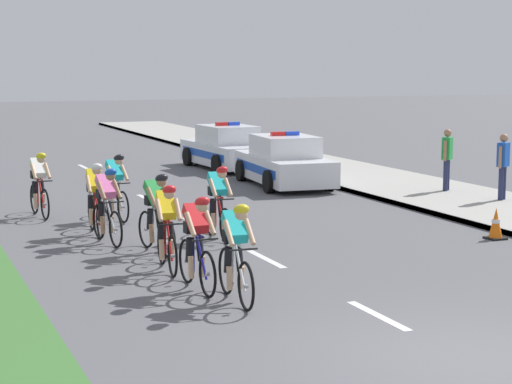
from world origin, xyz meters
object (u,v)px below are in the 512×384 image
(traffic_cone_near, at_px, (496,224))
(cyclist_fourth, at_px, (156,211))
(spectator_closest, at_px, (447,155))
(cyclist_second, at_px, (197,241))
(cyclist_eighth, at_px, (116,186))
(police_car_nearest, at_px, (284,163))
(cyclist_third, at_px, (167,226))
(cyclist_ninth, at_px, (39,183))
(cyclist_seventh, at_px, (95,197))
(cyclist_sixth, at_px, (218,201))
(spectator_middle, at_px, (503,162))
(cyclist_lead, at_px, (236,251))
(cyclist_fifth, at_px, (107,204))
(police_car_second, at_px, (227,149))

(traffic_cone_near, bearing_deg, cyclist_fourth, 168.42)
(cyclist_fourth, distance_m, spectator_closest, 10.32)
(cyclist_second, distance_m, cyclist_eighth, 6.83)
(police_car_nearest, bearing_deg, cyclist_third, -124.71)
(cyclist_ninth, bearing_deg, police_car_nearest, 20.27)
(traffic_cone_near, bearing_deg, cyclist_eighth, 141.52)
(cyclist_second, height_order, cyclist_seventh, same)
(cyclist_fourth, height_order, cyclist_ninth, same)
(cyclist_sixth, relative_size, cyclist_ninth, 1.00)
(cyclist_eighth, relative_size, cyclist_ninth, 1.00)
(cyclist_third, height_order, police_car_nearest, police_car_nearest)
(cyclist_second, relative_size, cyclist_third, 1.00)
(cyclist_ninth, height_order, spectator_closest, spectator_closest)
(cyclist_fourth, height_order, cyclist_sixth, same)
(cyclist_eighth, height_order, cyclist_ninth, same)
(cyclist_second, height_order, cyclist_eighth, same)
(cyclist_seventh, distance_m, spectator_closest, 10.28)
(cyclist_second, bearing_deg, police_car_nearest, 59.28)
(traffic_cone_near, height_order, spectator_middle, spectator_middle)
(cyclist_seventh, bearing_deg, cyclist_fourth, -73.33)
(traffic_cone_near, height_order, spectator_closest, spectator_closest)
(cyclist_seventh, xyz_separation_m, cyclist_eighth, (0.82, 1.62, 0.00))
(cyclist_second, height_order, spectator_closest, spectator_closest)
(traffic_cone_near, relative_size, spectator_middle, 0.38)
(cyclist_third, xyz_separation_m, cyclist_ninth, (-1.12, 6.43, 0.00))
(spectator_closest, bearing_deg, cyclist_second, -143.13)
(cyclist_third, bearing_deg, cyclist_lead, -81.77)
(cyclist_eighth, relative_size, spectator_middle, 1.03)
(cyclist_lead, distance_m, traffic_cone_near, 7.11)
(cyclist_fifth, bearing_deg, cyclist_second, -84.04)
(traffic_cone_near, bearing_deg, cyclist_second, -167.00)
(cyclist_seventh, height_order, police_car_second, police_car_second)
(cyclist_fifth, relative_size, cyclist_eighth, 1.00)
(cyclist_ninth, bearing_deg, cyclist_fifth, -78.87)
(cyclist_third, relative_size, traffic_cone_near, 2.69)
(cyclist_sixth, xyz_separation_m, traffic_cone_near, (5.22, -2.10, -0.48))
(spectator_closest, height_order, spectator_middle, same)
(cyclist_sixth, height_order, police_car_nearest, police_car_nearest)
(cyclist_third, relative_size, cyclist_sixth, 1.00)
(cyclist_third, bearing_deg, cyclist_eighth, 85.49)
(cyclist_lead, relative_size, cyclist_fifth, 1.00)
(cyclist_fourth, xyz_separation_m, spectator_middle, (9.74, 2.29, 0.30))
(cyclist_third, bearing_deg, traffic_cone_near, 1.24)
(cyclist_seventh, distance_m, spectator_middle, 10.40)
(cyclist_fourth, bearing_deg, police_car_nearest, 51.47)
(cyclist_second, xyz_separation_m, police_car_nearest, (6.33, 10.65, -0.11))
(cyclist_eighth, bearing_deg, cyclist_sixth, -66.76)
(cyclist_fourth, height_order, cyclist_seventh, same)
(cyclist_second, height_order, cyclist_sixth, same)
(cyclist_sixth, distance_m, spectator_middle, 8.39)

